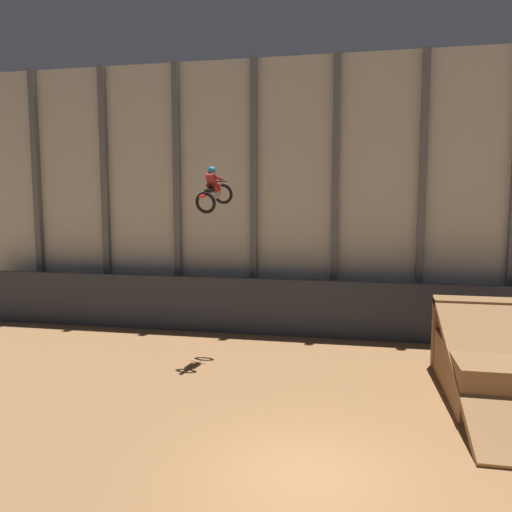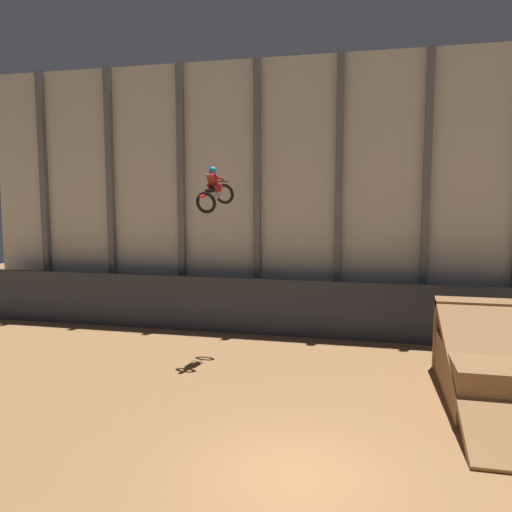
% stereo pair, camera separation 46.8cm
% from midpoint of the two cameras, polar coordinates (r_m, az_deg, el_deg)
% --- Properties ---
extents(ground_plane, '(60.00, 60.00, 0.00)m').
position_cam_midpoint_polar(ground_plane, '(10.79, 4.61, -23.82)').
color(ground_plane, '#996B42').
extents(arena_back_wall, '(32.00, 0.40, 11.25)m').
position_cam_midpoint_polar(arena_back_wall, '(20.78, 8.41, 6.83)').
color(arena_back_wall, beige).
rests_on(arena_back_wall, ground_plane).
extents(lower_barrier, '(31.36, 0.20, 2.30)m').
position_cam_midpoint_polar(lower_barrier, '(19.96, 8.02, -6.09)').
color(lower_barrier, '#2D333D').
rests_on(lower_barrier, ground_plane).
extents(dirt_ramp, '(2.88, 6.55, 2.47)m').
position_cam_midpoint_polar(dirt_ramp, '(15.80, 24.95, -11.20)').
color(dirt_ramp, olive).
rests_on(dirt_ramp, ground_plane).
extents(rider_bike_solo, '(1.00, 1.88, 1.60)m').
position_cam_midpoint_polar(rider_bike_solo, '(17.04, -5.65, 7.35)').
color(rider_bike_solo, black).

